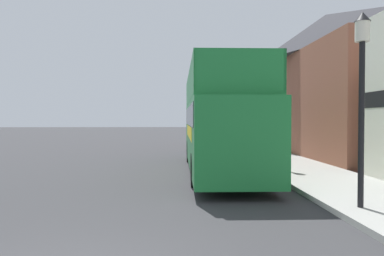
% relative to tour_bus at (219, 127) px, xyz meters
% --- Properties ---
extents(ground_plane, '(144.00, 144.00, 0.00)m').
position_rel_tour_bus_xyz_m(ground_plane, '(-3.36, 10.48, -1.80)').
color(ground_plane, '#333335').
extents(sidewalk, '(3.22, 108.00, 0.14)m').
position_rel_tour_bus_xyz_m(sidewalk, '(3.36, 7.48, -1.73)').
color(sidewalk, '#999993').
rests_on(sidewalk, ground_plane).
extents(brick_terrace_rear, '(6.00, 18.97, 8.87)m').
position_rel_tour_bus_xyz_m(brick_terrace_rear, '(7.97, 8.68, 2.64)').
color(brick_terrace_rear, '#935642').
rests_on(brick_terrace_rear, ground_plane).
extents(tour_bus, '(2.66, 11.36, 4.01)m').
position_rel_tour_bus_xyz_m(tour_bus, '(0.00, 0.00, 0.00)').
color(tour_bus, '#1E7A38').
rests_on(tour_bus, ground_plane).
extents(parked_car_ahead_of_bus, '(1.92, 4.15, 1.41)m').
position_rel_tour_bus_xyz_m(parked_car_ahead_of_bus, '(0.60, 8.59, -1.14)').
color(parked_car_ahead_of_bus, navy).
rests_on(parked_car_ahead_of_bus, ground_plane).
extents(lamp_post_nearest, '(0.35, 0.35, 4.41)m').
position_rel_tour_bus_xyz_m(lamp_post_nearest, '(2.39, -6.91, 1.40)').
color(lamp_post_nearest, black).
rests_on(lamp_post_nearest, sidewalk).
extents(lamp_post_second, '(0.35, 0.35, 4.55)m').
position_rel_tour_bus_xyz_m(lamp_post_second, '(2.10, 0.24, 1.49)').
color(lamp_post_second, black).
rests_on(lamp_post_second, sidewalk).
extents(lamp_post_third, '(0.35, 0.35, 4.35)m').
position_rel_tour_bus_xyz_m(lamp_post_third, '(2.32, 7.39, 1.37)').
color(lamp_post_third, black).
rests_on(lamp_post_third, sidewalk).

